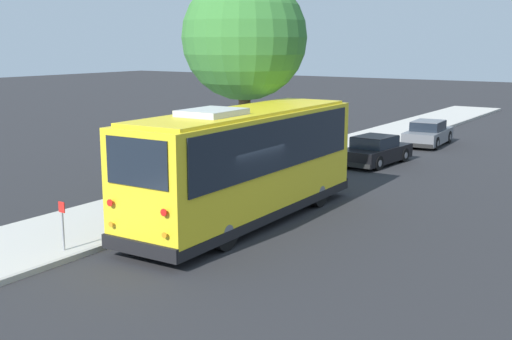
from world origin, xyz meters
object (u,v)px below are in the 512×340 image
object	(u,v)px
parked_sedan_gray	(428,134)
sign_post_far	(106,218)
parked_sedan_black	(375,151)
street_tree	(246,29)
shuttle_bus	(246,159)
sign_post_near	(63,225)

from	to	relation	value
parked_sedan_gray	sign_post_far	bearing A→B (deg)	171.84
parked_sedan_black	street_tree	xyz separation A→B (m)	(-7.31, 2.02, 5.27)
parked_sedan_black	parked_sedan_gray	distance (m)	6.67
shuttle_bus	parked_sedan_gray	size ratio (longest dim) A/B	2.23
shuttle_bus	sign_post_far	world-z (taller)	shuttle_bus
street_tree	sign_post_far	world-z (taller)	street_tree
shuttle_bus	sign_post_far	size ratio (longest dim) A/B	9.44
shuttle_bus	parked_sedan_black	xyz separation A→B (m)	(11.05, 0.53, -1.33)
parked_sedan_black	parked_sedan_gray	size ratio (longest dim) A/B	0.97
parked_sedan_black	sign_post_far	xyz separation A→B (m)	(-14.87, 1.51, 0.07)
shuttle_bus	street_tree	size ratio (longest dim) A/B	1.17
shuttle_bus	parked_sedan_black	distance (m)	11.14
parked_sedan_gray	street_tree	distance (m)	15.09
shuttle_bus	sign_post_near	world-z (taller)	shuttle_bus
street_tree	shuttle_bus	bearing A→B (deg)	-145.73
shuttle_bus	sign_post_far	bearing A→B (deg)	150.47
parked_sedan_black	shuttle_bus	bearing A→B (deg)	-172.70
sign_post_far	parked_sedan_gray	bearing A→B (deg)	-4.42
shuttle_bus	parked_sedan_black	bearing A→B (deg)	1.28
sign_post_near	sign_post_far	bearing A→B (deg)	-0.00
shuttle_bus	sign_post_near	xyz separation A→B (m)	(-5.29, 2.04, -1.11)
shuttle_bus	parked_sedan_gray	world-z (taller)	shuttle_bus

